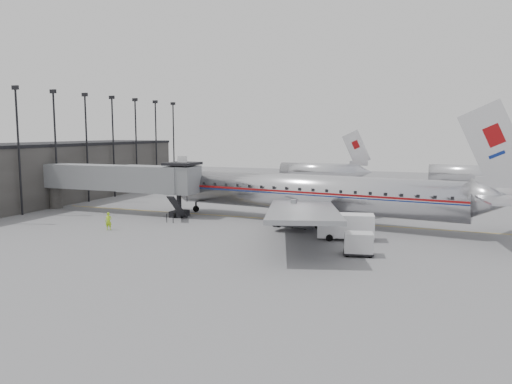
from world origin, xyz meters
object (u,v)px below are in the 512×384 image
(airliner, at_px, (317,193))
(baggage_cart_white, at_px, (358,243))
(baggage_cart_navy, at_px, (302,220))
(ramp_worker, at_px, (109,221))
(service_van, at_px, (346,226))

(airliner, height_order, baggage_cart_white, airliner)
(airliner, relative_size, baggage_cart_navy, 18.17)
(airliner, bearing_deg, baggage_cart_white, -55.28)
(airliner, bearing_deg, ramp_worker, -141.43)
(airliner, xyz_separation_m, ramp_worker, (-18.81, -11.29, -2.35))
(airliner, height_order, service_van, airliner)
(baggage_cart_navy, xyz_separation_m, baggage_cart_white, (7.37, -9.52, 0.18))
(baggage_cart_navy, bearing_deg, airliner, 90.43)
(baggage_cart_navy, height_order, baggage_cart_white, baggage_cart_white)
(airliner, xyz_separation_m, baggage_cart_navy, (-0.81, -3.29, -2.44))
(baggage_cart_navy, bearing_deg, baggage_cart_white, -38.00)
(service_van, distance_m, baggage_cart_white, 5.86)
(service_van, bearing_deg, ramp_worker, 177.74)
(baggage_cart_navy, height_order, ramp_worker, ramp_worker)
(service_van, xyz_separation_m, ramp_worker, (-23.38, -3.99, -0.36))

